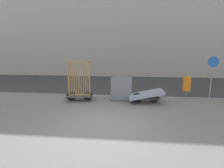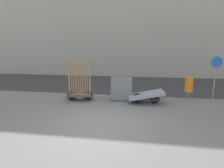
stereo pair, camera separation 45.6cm
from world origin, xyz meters
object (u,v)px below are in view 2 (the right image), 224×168
Objects in this scene: bike_cart_with_bedframe at (80,87)px; trash_bin at (189,85)px; utility_cabinet at (122,90)px; sign_post at (216,72)px; bike_cart_with_mattress at (146,95)px.

bike_cart_with_bedframe reaches higher than trash_bin.
sign_post is (4.80, 0.69, 0.98)m from utility_cabinet.
bike_cart_with_bedframe is 3.48m from bike_cart_with_mattress.
bike_cart_with_mattress is 0.96× the size of sign_post.
utility_cabinet is 1.01× the size of trash_bin.
sign_post is at bearing -0.73° from bike_cart_with_bedframe.
bike_cart_with_mattress is at bearing -156.40° from trash_bin.
sign_post reaches higher than trash_bin.
trash_bin is 1.44m from sign_post.
utility_cabinet is 0.52× the size of sign_post.
utility_cabinet is (-1.27, 0.30, 0.17)m from bike_cart_with_mattress.
trash_bin is 0.52× the size of sign_post.
trash_bin reaches higher than bike_cart_with_mattress.
bike_cart_with_bedframe is 1.70× the size of trash_bin.
trash_bin is at bearing 11.15° from utility_cabinet.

